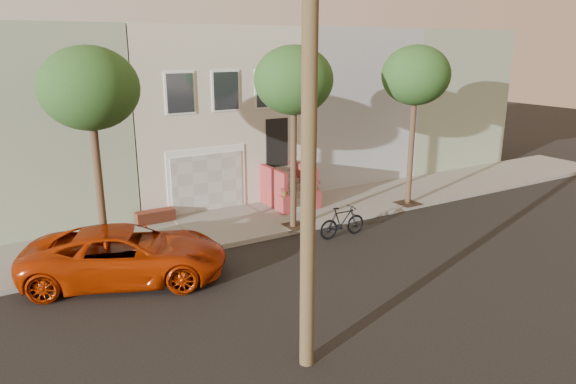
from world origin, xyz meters
TOP-DOWN VIEW (x-y plane):
  - ground at (0.00, 0.00)m, footprint 90.00×90.00m
  - sidewalk at (0.00, 5.35)m, footprint 40.00×3.70m
  - house_row at (0.00, 11.19)m, footprint 33.10×11.70m
  - tree_left at (-5.50, 3.90)m, footprint 2.70×2.57m
  - tree_mid at (1.00, 3.90)m, footprint 2.70×2.57m
  - tree_right at (6.50, 3.90)m, footprint 2.70×2.57m
  - pickup_truck at (-5.16, 2.80)m, footprint 6.09×4.46m
  - motorcycle at (2.12, 2.48)m, footprint 1.84×0.56m

SIDE VIEW (x-z plane):
  - ground at x=0.00m, z-range 0.00..0.00m
  - sidewalk at x=0.00m, z-range 0.00..0.15m
  - motorcycle at x=2.12m, z-range 0.00..1.10m
  - pickup_truck at x=-5.16m, z-range 0.00..1.54m
  - house_row at x=0.00m, z-range 0.14..7.14m
  - tree_left at x=-5.50m, z-range 2.11..8.41m
  - tree_mid at x=1.00m, z-range 2.11..8.41m
  - tree_right at x=6.50m, z-range 2.11..8.41m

